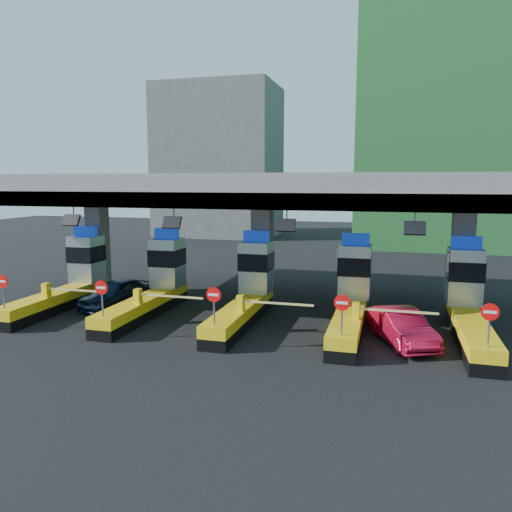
# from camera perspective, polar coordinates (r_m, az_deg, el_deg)

# --- Properties ---
(ground) EXTENTS (120.00, 120.00, 0.00)m
(ground) POSITION_cam_1_polar(r_m,az_deg,el_deg) (24.52, -1.06, -7.21)
(ground) COLOR black
(ground) RESTS_ON ground
(toll_canopy) EXTENTS (28.00, 12.09, 7.00)m
(toll_canopy) POSITION_cam_1_polar(r_m,az_deg,el_deg) (26.37, 0.67, 7.40)
(toll_canopy) COLOR slate
(toll_canopy) RESTS_ON ground
(toll_lane_far_left) EXTENTS (4.43, 8.00, 4.16)m
(toll_lane_far_left) POSITION_cam_1_polar(r_m,az_deg,el_deg) (28.81, -20.38, -2.52)
(toll_lane_far_left) COLOR black
(toll_lane_far_left) RESTS_ON ground
(toll_lane_left) EXTENTS (4.43, 8.00, 4.16)m
(toll_lane_left) POSITION_cam_1_polar(r_m,az_deg,el_deg) (26.24, -11.44, -3.19)
(toll_lane_left) COLOR black
(toll_lane_left) RESTS_ON ground
(toll_lane_center) EXTENTS (4.43, 8.00, 4.16)m
(toll_lane_center) POSITION_cam_1_polar(r_m,az_deg,el_deg) (24.44, -0.88, -3.89)
(toll_lane_center) COLOR black
(toll_lane_center) RESTS_ON ground
(toll_lane_right) EXTENTS (4.43, 8.00, 4.16)m
(toll_lane_right) POSITION_cam_1_polar(r_m,az_deg,el_deg) (23.58, 10.91, -4.51)
(toll_lane_right) COLOR black
(toll_lane_right) RESTS_ON ground
(toll_lane_far_right) EXTENTS (4.43, 8.00, 4.16)m
(toll_lane_far_right) POSITION_cam_1_polar(r_m,az_deg,el_deg) (23.77, 23.06, -4.94)
(toll_lane_far_right) COLOR black
(toll_lane_far_right) RESTS_ON ground
(bg_building_scaffold) EXTENTS (18.00, 12.00, 28.00)m
(bg_building_scaffold) POSITION_cam_1_polar(r_m,az_deg,el_deg) (55.40, 21.47, 15.60)
(bg_building_scaffold) COLOR #1E5926
(bg_building_scaffold) RESTS_ON ground
(bg_building_concrete) EXTENTS (14.00, 10.00, 18.00)m
(bg_building_concrete) POSITION_cam_1_polar(r_m,az_deg,el_deg) (62.22, -4.23, 10.70)
(bg_building_concrete) COLOR #4C4C49
(bg_building_concrete) RESTS_ON ground
(van) EXTENTS (2.70, 4.73, 1.52)m
(van) POSITION_cam_1_polar(r_m,az_deg,el_deg) (27.61, -15.65, -4.11)
(van) COLOR black
(van) RESTS_ON ground
(red_car) EXTENTS (3.08, 4.58, 1.43)m
(red_car) POSITION_cam_1_polar(r_m,az_deg,el_deg) (21.63, 16.29, -7.77)
(red_car) COLOR #A80C29
(red_car) RESTS_ON ground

